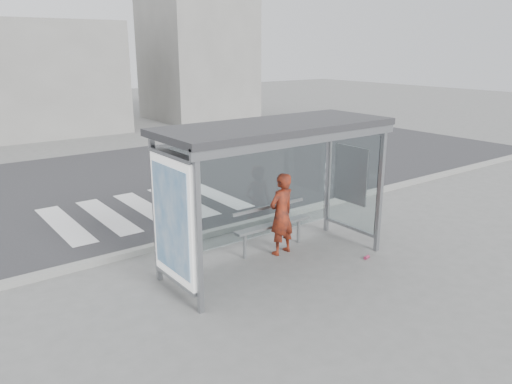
# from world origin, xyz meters

# --- Properties ---
(ground) EXTENTS (80.00, 80.00, 0.00)m
(ground) POSITION_xyz_m (0.00, 0.00, 0.00)
(ground) COLOR slate
(ground) RESTS_ON ground
(road) EXTENTS (30.00, 10.00, 0.01)m
(road) POSITION_xyz_m (0.00, 7.00, 0.00)
(road) COLOR #2D2D2F
(road) RESTS_ON ground
(curb) EXTENTS (30.00, 0.18, 0.12)m
(curb) POSITION_xyz_m (0.00, 1.95, 0.06)
(curb) COLOR gray
(curb) RESTS_ON ground
(crosswalk) EXTENTS (4.55, 3.00, 0.00)m
(crosswalk) POSITION_xyz_m (-0.50, 4.50, 0.00)
(crosswalk) COLOR silver
(crosswalk) RESTS_ON ground
(bus_shelter) EXTENTS (4.25, 1.65, 2.62)m
(bus_shelter) POSITION_xyz_m (-0.37, 0.06, 1.98)
(bus_shelter) COLOR gray
(bus_shelter) RESTS_ON ground
(building_center) EXTENTS (8.00, 5.00, 5.00)m
(building_center) POSITION_xyz_m (0.00, 18.00, 2.50)
(building_center) COLOR gray
(building_center) RESTS_ON ground
(building_right) EXTENTS (5.00, 5.00, 7.00)m
(building_right) POSITION_xyz_m (9.00, 18.00, 3.50)
(building_right) COLOR gray
(building_right) RESTS_ON ground
(person) EXTENTS (0.63, 0.46, 1.60)m
(person) POSITION_xyz_m (0.41, 0.33, 0.80)
(person) COLOR orange
(person) RESTS_ON ground
(bench) EXTENTS (1.73, 0.25, 0.90)m
(bench) POSITION_xyz_m (0.38, 0.56, 0.53)
(bench) COLOR gray
(bench) RESTS_ON ground
(soda_can) EXTENTS (0.13, 0.09, 0.07)m
(soda_can) POSITION_xyz_m (1.54, -0.87, 0.03)
(soda_can) COLOR #EA4477
(soda_can) RESTS_ON ground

